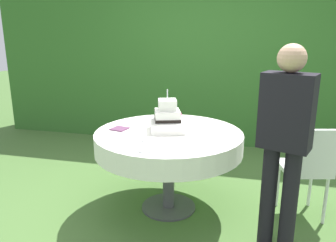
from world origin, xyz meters
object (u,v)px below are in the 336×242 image
object	(u,v)px
cake_table	(169,142)
garden_chair	(307,164)
standing_person	(284,138)
serving_plate_near	(151,140)
napkin_stack	(120,129)
serving_plate_far	(146,150)
wedding_cake	(168,119)
serving_plate_left	(156,120)

from	to	relation	value
cake_table	garden_chair	size ratio (longest dim) A/B	1.54
standing_person	garden_chair	bearing A→B (deg)	62.29
cake_table	standing_person	xyz separation A→B (m)	(0.97, -0.42, 0.25)
serving_plate_near	napkin_stack	xyz separation A→B (m)	(-0.39, 0.26, -0.00)
garden_chair	standing_person	world-z (taller)	standing_person
serving_plate_far	wedding_cake	bearing A→B (deg)	86.36
serving_plate_near	napkin_stack	world-z (taller)	same
cake_table	standing_person	distance (m)	1.09
cake_table	serving_plate_far	distance (m)	0.54
serving_plate_left	garden_chair	xyz separation A→B (m)	(1.47, -0.28, -0.24)
serving_plate_left	napkin_stack	size ratio (longest dim) A/B	0.76
serving_plate_left	garden_chair	distance (m)	1.52
cake_table	standing_person	bearing A→B (deg)	-23.53
wedding_cake	serving_plate_near	distance (m)	0.35
napkin_stack	garden_chair	size ratio (longest dim) A/B	0.16
cake_table	serving_plate_left	world-z (taller)	serving_plate_left
napkin_stack	garden_chair	distance (m)	1.74
serving_plate_far	standing_person	world-z (taller)	standing_person
wedding_cake	serving_plate_near	world-z (taller)	wedding_cake
wedding_cake	garden_chair	world-z (taller)	wedding_cake
serving_plate_far	garden_chair	bearing A→B (deg)	25.85
serving_plate_far	serving_plate_left	distance (m)	0.93
cake_table	wedding_cake	xyz separation A→B (m)	(-0.02, 0.03, 0.21)
standing_person	wedding_cake	bearing A→B (deg)	155.29
serving_plate_left	garden_chair	world-z (taller)	garden_chair
serving_plate_left	cake_table	bearing A→B (deg)	-59.19
cake_table	garden_chair	distance (m)	1.26
cake_table	napkin_stack	distance (m)	0.49
serving_plate_near	napkin_stack	size ratio (longest dim) A/B	1.02
cake_table	serving_plate_left	distance (m)	0.46
napkin_stack	standing_person	distance (m)	1.50
standing_person	serving_plate_left	bearing A→B (deg)	146.08
serving_plate_near	cake_table	bearing A→B (deg)	73.33
serving_plate_left	serving_plate_near	bearing A→B (deg)	-78.16
wedding_cake	serving_plate_near	bearing A→B (deg)	-102.14
cake_table	napkin_stack	bearing A→B (deg)	-176.45
serving_plate_far	napkin_stack	distance (m)	0.65
serving_plate_left	napkin_stack	xyz separation A→B (m)	(-0.24, -0.41, -0.00)
wedding_cake	napkin_stack	size ratio (longest dim) A/B	2.77
wedding_cake	serving_plate_near	size ratio (longest dim) A/B	2.71
serving_plate_near	napkin_stack	distance (m)	0.47
serving_plate_far	napkin_stack	world-z (taller)	same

